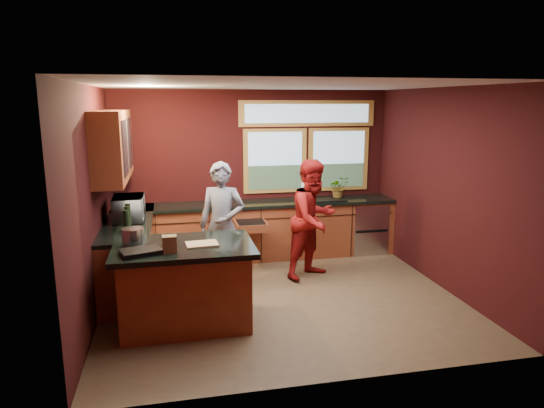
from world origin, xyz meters
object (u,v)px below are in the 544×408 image
object	(u,v)px
stock_pot	(133,236)
cutting_board	(202,244)
island	(185,284)
person_grey	(222,225)
person_red	(314,219)

from	to	relation	value
stock_pot	cutting_board	bearing A→B (deg)	-14.93
island	person_grey	bearing A→B (deg)	63.69
person_grey	cutting_board	xyz separation A→B (m)	(-0.35, -1.16, 0.09)
cutting_board	person_grey	bearing A→B (deg)	73.25
person_grey	person_red	bearing A→B (deg)	24.49
person_grey	person_red	size ratio (longest dim) A/B	1.00
island	person_red	xyz separation A→B (m)	(1.87, 1.20, 0.38)
cutting_board	island	bearing A→B (deg)	165.96
island	person_grey	distance (m)	1.30
island	cutting_board	size ratio (longest dim) A/B	4.43
island	stock_pot	bearing A→B (deg)	164.74
person_grey	person_red	distance (m)	1.33
island	cutting_board	bearing A→B (deg)	-14.04
person_red	cutting_board	size ratio (longest dim) A/B	4.91
stock_pot	person_grey	bearing A→B (deg)	41.18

